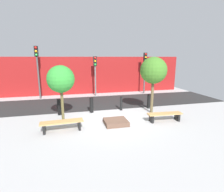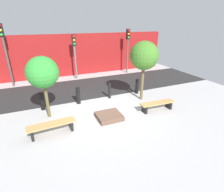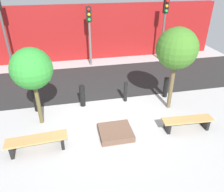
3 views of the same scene
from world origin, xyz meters
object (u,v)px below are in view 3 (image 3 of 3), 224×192
at_px(bollard_right, 166,87).
at_px(traffic_light_mid_east, 165,19).
at_px(bench_right, 187,122).
at_px(traffic_light_west, 1,20).
at_px(traffic_light_mid_west, 89,26).
at_px(bollard_left, 82,96).
at_px(bollard_center, 125,92).
at_px(tree_behind_left_bench, 32,69).
at_px(bollard_far_left, 36,100).
at_px(planter_bed, 116,132).
at_px(tree_behind_right_bench, 177,49).
at_px(bench_left, 37,142).

distance_m(bollard_right, traffic_light_mid_east, 5.15).
height_order(bench_right, traffic_light_west, traffic_light_west).
bearing_deg(bench_right, traffic_light_mid_west, 113.88).
distance_m(bollard_left, traffic_light_west, 6.08).
relative_size(bollard_left, bollard_center, 1.03).
relative_size(bench_right, bollard_center, 2.02).
bearing_deg(bollard_right, tree_behind_left_bench, -170.67).
xyz_separation_m(bollard_far_left, bollard_left, (1.82, 0.00, -0.00)).
relative_size(bench_right, bollard_far_left, 1.93).
height_order(planter_bed, traffic_light_mid_west, traffic_light_mid_west).
bearing_deg(bench_right, tree_behind_right_bench, 93.56).
relative_size(planter_bed, traffic_light_mid_east, 0.31).
xyz_separation_m(tree_behind_left_bench, traffic_light_west, (-1.87, 5.30, 0.64)).
relative_size(bench_left, bollard_far_left, 2.02).
height_order(tree_behind_left_bench, tree_behind_right_bench, tree_behind_right_bench).
distance_m(tree_behind_left_bench, traffic_light_mid_west, 5.87).
relative_size(bench_left, tree_behind_right_bench, 0.58).
bearing_deg(traffic_light_mid_west, bollard_right, -58.47).
height_order(bollard_left, traffic_light_west, traffic_light_west).
bearing_deg(bench_left, traffic_light_west, 101.90).
xyz_separation_m(bollard_far_left, bollard_right, (5.45, 0.00, -0.01)).
height_order(tree_behind_right_bench, bollard_far_left, tree_behind_right_bench).
distance_m(planter_bed, traffic_light_mid_west, 6.91).
height_order(bench_left, traffic_light_mid_east, traffic_light_mid_east).
height_order(tree_behind_right_bench, bollard_right, tree_behind_right_bench).
distance_m(bollard_center, traffic_light_west, 7.28).
height_order(bench_right, bollard_center, bollard_center).
bearing_deg(bollard_far_left, bollard_center, 0.00).
xyz_separation_m(tree_behind_right_bench, bollard_center, (-1.60, 0.86, -2.00)).
bearing_deg(tree_behind_left_bench, bench_right, -16.29).
bearing_deg(tree_behind_right_bench, traffic_light_mid_east, 70.56).
bearing_deg(bollard_far_left, tree_behind_left_bench, -75.66).
height_order(bench_right, bollard_far_left, bollard_far_left).
relative_size(bench_right, tree_behind_left_bench, 0.64).
height_order(bench_right, tree_behind_right_bench, tree_behind_right_bench).
bearing_deg(tree_behind_left_bench, traffic_light_west, 109.44).
xyz_separation_m(planter_bed, bollard_center, (0.91, 2.12, 0.34)).
xyz_separation_m(bench_right, tree_behind_right_bench, (0.00, 1.46, 2.13)).
xyz_separation_m(bench_left, traffic_light_mid_west, (2.51, 6.77, 1.94)).
distance_m(bollard_left, traffic_light_mid_east, 7.19).
bearing_deg(tree_behind_left_bench, traffic_light_mid_east, 37.61).
bearing_deg(bench_left, tree_behind_right_bench, 12.73).
xyz_separation_m(planter_bed, tree_behind_right_bench, (2.51, 1.26, 2.34)).
bearing_deg(bollard_left, bollard_far_left, 180.00).
distance_m(bollard_right, traffic_light_west, 8.69).
xyz_separation_m(traffic_light_west, traffic_light_mid_west, (4.38, -0.00, -0.48)).
bearing_deg(bench_right, bollard_right, 88.15).
distance_m(tree_behind_left_bench, tree_behind_right_bench, 5.02).
height_order(planter_bed, traffic_light_mid_east, traffic_light_mid_east).
height_order(bollard_left, traffic_light_mid_east, traffic_light_mid_east).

